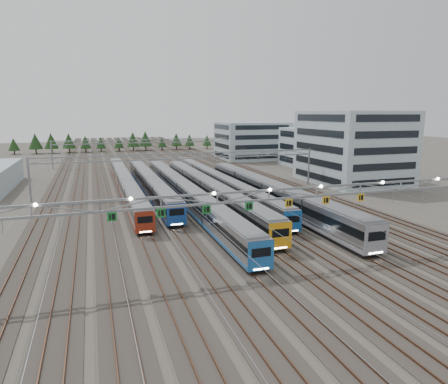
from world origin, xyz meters
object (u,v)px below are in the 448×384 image
object	(u,v)px
train_b	(150,184)
train_a	(125,183)
gantry_near	(269,197)
train_d	(208,189)
train_f	(270,193)
depot_bldg_south	(353,147)
train_c	(184,192)
gantry_mid	(184,161)
depot_bldg_north	(252,141)
depot_bldg_mid	(312,147)
gantry_far	(151,144)
train_e	(218,182)

from	to	relation	value
train_b	train_a	bearing A→B (deg)	145.44
gantry_near	train_d	bearing A→B (deg)	85.76
train_f	depot_bldg_south	distance (m)	32.32
depot_bldg_south	train_c	bearing A→B (deg)	-166.83
train_a	gantry_mid	bearing A→B (deg)	-17.66
gantry_near	depot_bldg_north	size ratio (longest dim) A/B	2.56
train_a	depot_bldg_south	size ratio (longest dim) A/B	2.82
train_f	depot_bldg_south	world-z (taller)	depot_bldg_south
train_b	gantry_mid	distance (m)	8.04
depot_bldg_south	depot_bldg_mid	size ratio (longest dim) A/B	1.38
train_f	depot_bldg_mid	size ratio (longest dim) A/B	3.40
train_c	train_a	bearing A→B (deg)	123.67
depot_bldg_mid	train_c	bearing A→B (deg)	-141.61
train_c	gantry_mid	xyz separation A→B (m)	(2.25, 9.93, 4.35)
depot_bldg_south	train_d	bearing A→B (deg)	-166.48
train_b	depot_bldg_south	distance (m)	45.99
train_b	train_d	bearing A→B (deg)	-46.82
gantry_mid	gantry_near	bearing A→B (deg)	-90.07
gantry_mid	depot_bldg_north	size ratio (longest dim) A/B	2.56
gantry_mid	gantry_far	world-z (taller)	same
depot_bldg_mid	depot_bldg_north	bearing A→B (deg)	111.34
gantry_mid	gantry_far	distance (m)	45.00
train_b	gantry_near	xyz separation A→B (m)	(6.70, -40.60, 5.04)
depot_bldg_north	gantry_mid	bearing A→B (deg)	-124.63
train_a	train_f	distance (m)	29.91
train_a	train_b	world-z (taller)	train_b
train_d	train_e	world-z (taller)	train_d
train_b	train_d	world-z (taller)	train_d
train_e	gantry_mid	distance (m)	8.12
gantry_far	depot_bldg_north	xyz separation A→B (m)	(35.42, 6.28, -0.14)
depot_bldg_north	train_f	bearing A→B (deg)	-109.72
train_b	train_d	distance (m)	13.15
gantry_mid	train_c	bearing A→B (deg)	-102.77
train_e	depot_bldg_mid	xyz separation A→B (m)	(38.02, 27.97, 3.73)
train_a	depot_bldg_north	xyz separation A→B (m)	(46.67, 47.69, 4.30)
train_b	train_c	distance (m)	11.34
train_c	train_e	distance (m)	12.93
depot_bldg_south	depot_bldg_north	bearing A→B (deg)	93.80
train_d	train_e	size ratio (longest dim) A/B	0.91
train_f	gantry_mid	world-z (taller)	gantry_mid
train_e	depot_bldg_mid	world-z (taller)	depot_bldg_mid
train_b	gantry_near	bearing A→B (deg)	-80.63
train_d	gantry_near	distance (m)	31.49
train_c	depot_bldg_mid	distance (m)	60.10
gantry_near	depot_bldg_mid	xyz separation A→B (m)	(44.82, 67.45, -1.44)
train_c	depot_bldg_south	size ratio (longest dim) A/B	3.05
train_e	depot_bldg_north	distance (m)	59.46
depot_bldg_south	train_f	bearing A→B (deg)	-150.18
train_b	train_e	world-z (taller)	train_b
train_a	depot_bldg_north	size ratio (longest dim) A/B	2.82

